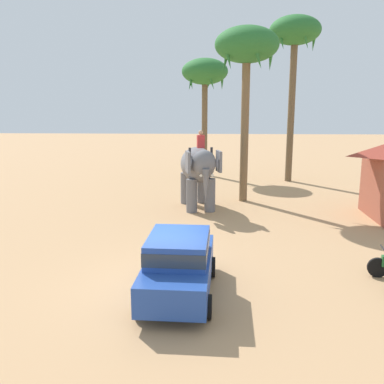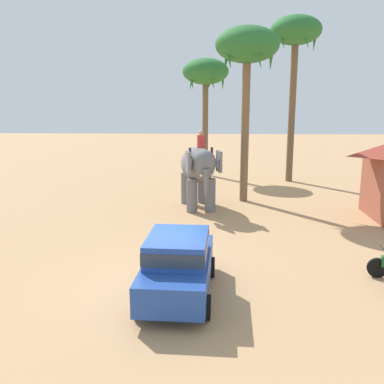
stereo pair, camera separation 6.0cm
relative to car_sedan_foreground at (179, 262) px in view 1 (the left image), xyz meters
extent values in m
plane|color=tan|center=(-0.48, 0.50, -0.93)|extent=(120.00, 120.00, 0.00)
cube|color=#23479E|center=(0.00, 0.04, -0.25)|extent=(1.87, 4.17, 0.76)
cube|color=#23479E|center=(0.00, -0.06, 0.45)|extent=(1.65, 2.16, 0.64)
cube|color=#2D3842|center=(0.00, -0.06, 0.45)|extent=(1.67, 2.18, 0.35)
cylinder|color=black|center=(-0.80, 1.34, -0.63)|extent=(0.20, 0.61, 0.60)
cylinder|color=black|center=(0.90, 1.27, -0.63)|extent=(0.20, 0.61, 0.60)
cylinder|color=black|center=(-0.90, -1.20, -0.63)|extent=(0.20, 0.61, 0.60)
cylinder|color=black|center=(0.80, -1.27, -0.63)|extent=(0.20, 0.61, 0.60)
ellipsoid|color=slate|center=(0.18, 9.89, 1.22)|extent=(2.22, 3.37, 1.70)
cylinder|color=slate|center=(0.81, 9.08, -0.13)|extent=(0.52, 0.52, 1.60)
cylinder|color=slate|center=(-0.05, 8.89, -0.13)|extent=(0.52, 0.52, 1.60)
cylinder|color=slate|center=(0.42, 10.89, -0.13)|extent=(0.52, 0.52, 1.60)
cylinder|color=slate|center=(-0.44, 10.71, -0.13)|extent=(0.52, 0.52, 1.60)
ellipsoid|color=slate|center=(0.53, 8.30, 1.52)|extent=(1.29, 1.21, 1.20)
cube|color=slate|center=(1.21, 8.55, 1.57)|extent=(0.29, 0.81, 0.96)
cube|color=slate|center=(-0.20, 8.25, 1.57)|extent=(0.29, 0.81, 0.96)
cone|color=slate|center=(0.63, 7.86, 0.52)|extent=(0.43, 0.43, 1.60)
cone|color=beige|center=(0.87, 7.97, 1.02)|extent=(0.24, 0.58, 0.21)
cone|color=beige|center=(0.36, 7.86, 1.02)|extent=(0.24, 0.58, 0.21)
cube|color=red|center=(0.37, 9.06, 2.42)|extent=(0.38, 0.31, 0.60)
sphere|color=tan|center=(0.37, 9.06, 2.84)|extent=(0.22, 0.22, 0.22)
cylinder|color=#333338|center=(0.87, 9.17, 1.87)|extent=(0.12, 0.12, 0.55)
cylinder|color=#333338|center=(-0.14, 8.95, 1.87)|extent=(0.12, 0.12, 0.55)
cylinder|color=black|center=(5.86, 1.44, -0.63)|extent=(0.61, 0.20, 0.60)
cylinder|color=black|center=(5.94, 1.43, -0.01)|extent=(0.13, 0.55, 0.04)
cylinder|color=brown|center=(6.02, 17.38, 3.74)|extent=(0.43, 0.43, 9.34)
ellipsoid|color=#286B2D|center=(6.02, 17.38, 8.61)|extent=(3.20, 3.20, 1.80)
cone|color=#286B2D|center=(7.22, 17.38, 8.11)|extent=(0.40, 0.92, 1.64)
cone|color=#286B2D|center=(6.39, 18.52, 8.11)|extent=(0.91, 0.57, 1.67)
cone|color=#286B2D|center=(5.05, 18.09, 8.11)|extent=(0.73, 0.83, 1.69)
cone|color=#286B2D|center=(5.05, 16.68, 8.11)|extent=(0.73, 0.83, 1.69)
cone|color=#286B2D|center=(6.39, 16.24, 8.11)|extent=(0.91, 0.57, 1.67)
cylinder|color=brown|center=(0.38, 19.63, 2.59)|extent=(0.40, 0.40, 7.04)
ellipsoid|color=#286B2D|center=(0.38, 19.63, 6.31)|extent=(3.20, 3.20, 1.80)
cone|color=#286B2D|center=(1.58, 19.63, 5.81)|extent=(0.40, 0.92, 1.64)
cone|color=#286B2D|center=(0.76, 20.77, 5.81)|extent=(0.91, 0.57, 1.67)
cone|color=#286B2D|center=(-0.59, 20.34, 5.81)|extent=(0.73, 0.83, 1.69)
cone|color=#286B2D|center=(-0.59, 18.93, 5.81)|extent=(0.73, 0.83, 1.69)
cone|color=#286B2D|center=(0.76, 18.49, 5.81)|extent=(0.91, 0.57, 1.67)
cylinder|color=brown|center=(2.58, 11.41, 2.95)|extent=(0.41, 0.41, 7.75)
ellipsoid|color=#286B2D|center=(2.58, 11.41, 7.02)|extent=(3.20, 3.20, 1.80)
cone|color=#286B2D|center=(3.78, 11.41, 6.52)|extent=(0.40, 0.92, 1.64)
cone|color=#286B2D|center=(2.95, 12.55, 6.52)|extent=(0.91, 0.57, 1.67)
cone|color=#286B2D|center=(1.61, 12.11, 6.52)|extent=(0.73, 0.83, 1.69)
cone|color=#286B2D|center=(1.61, 10.70, 6.52)|extent=(0.73, 0.83, 1.69)
cone|color=#286B2D|center=(2.95, 10.27, 6.52)|extent=(0.91, 0.57, 1.67)
camera|label=1|loc=(0.82, -10.69, 4.20)|focal=39.60mm
camera|label=2|loc=(0.88, -10.69, 4.20)|focal=39.60mm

